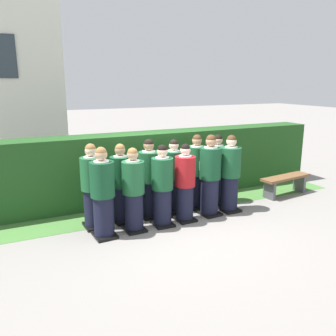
{
  "coord_description": "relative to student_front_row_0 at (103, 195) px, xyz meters",
  "views": [
    {
      "loc": [
        -2.91,
        -5.89,
        2.72
      ],
      "look_at": [
        0.0,
        0.26,
        1.05
      ],
      "focal_mm": 37.79,
      "sensor_mm": 36.0,
      "label": 1
    }
  ],
  "objects": [
    {
      "name": "ground_plane",
      "position": [
        1.42,
        0.06,
        -0.78
      ],
      "size": [
        60.0,
        60.0,
        0.0
      ],
      "primitive_type": "plane",
      "color": "gray"
    },
    {
      "name": "hedge",
      "position": [
        1.42,
        1.68,
        0.01
      ],
      "size": [
        9.24,
        0.7,
        1.58
      ],
      "color": "#214C1E",
      "rests_on": "ground"
    },
    {
      "name": "student_front_row_0",
      "position": [
        0.0,
        0.0,
        0.0
      ],
      "size": [
        0.43,
        0.53,
        1.64
      ],
      "color": "black",
      "rests_on": "ground"
    },
    {
      "name": "student_rear_row_2",
      "position": [
        1.11,
        0.57,
        -0.01
      ],
      "size": [
        0.42,
        0.47,
        1.62
      ],
      "color": "black",
      "rests_on": "ground"
    },
    {
      "name": "student_rear_row_5",
      "position": [
        2.83,
        0.71,
        -0.03
      ],
      "size": [
        0.41,
        0.5,
        1.58
      ],
      "color": "black",
      "rests_on": "ground"
    },
    {
      "name": "student_front_row_4",
      "position": [
        2.29,
        0.14,
        0.02
      ],
      "size": [
        0.44,
        0.55,
        1.69
      ],
      "color": "black",
      "rests_on": "ground"
    },
    {
      "name": "student_rear_row_0",
      "position": [
        -0.06,
        0.51,
        -0.01
      ],
      "size": [
        0.42,
        0.48,
        1.62
      ],
      "color": "black",
      "rests_on": "ground"
    },
    {
      "name": "student_front_row_5",
      "position": [
        2.79,
        0.15,
        0.0
      ],
      "size": [
        0.43,
        0.49,
        1.65
      ],
      "color": "black",
      "rests_on": "ground"
    },
    {
      "name": "lawn_strip",
      "position": [
        1.42,
        0.88,
        -0.78
      ],
      "size": [
        9.24,
        0.9,
        0.01
      ],
      "primitive_type": "cube",
      "color": "#477A38",
      "rests_on": "ground"
    },
    {
      "name": "student_in_red_blazer",
      "position": [
        1.67,
        0.07,
        -0.04
      ],
      "size": [
        0.41,
        0.47,
        1.56
      ],
      "color": "black",
      "rests_on": "ground"
    },
    {
      "name": "student_front_row_1",
      "position": [
        0.58,
        0.03,
        -0.03
      ],
      "size": [
        0.41,
        0.46,
        1.58
      ],
      "color": "black",
      "rests_on": "ground"
    },
    {
      "name": "student_rear_row_3",
      "position": [
        1.7,
        0.63,
        -0.04
      ],
      "size": [
        0.42,
        0.49,
        1.56
      ],
      "color": "black",
      "rests_on": "ground"
    },
    {
      "name": "student_front_row_2",
      "position": [
        1.17,
        0.04,
        -0.03
      ],
      "size": [
        0.41,
        0.5,
        1.58
      ],
      "color": "black",
      "rests_on": "ground"
    },
    {
      "name": "wooden_bench",
      "position": [
        4.65,
        0.45,
        -0.43
      ],
      "size": [
        1.43,
        0.54,
        0.48
      ],
      "color": "brown",
      "rests_on": "ground"
    },
    {
      "name": "student_rear_row_4",
      "position": [
        2.25,
        0.64,
        -0.01
      ],
      "size": [
        0.42,
        0.5,
        1.63
      ],
      "color": "black",
      "rests_on": "ground"
    },
    {
      "name": "student_rear_row_1",
      "position": [
        0.51,
        0.54,
        -0.03
      ],
      "size": [
        0.42,
        0.49,
        1.57
      ],
      "color": "black",
      "rests_on": "ground"
    }
  ]
}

